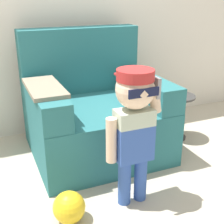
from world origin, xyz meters
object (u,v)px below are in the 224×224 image
person_child (134,118)px  side_table (176,112)px  armchair (93,111)px  toy_ball (69,207)px

person_child → side_table: 1.16m
armchair → toy_ball: bearing=-118.9°
armchair → side_table: 0.83m
person_child → armchair: bearing=88.3°
person_child → side_table: person_child is taller
toy_ball → armchair: bearing=61.1°
armchair → side_table: armchair is taller
armchair → toy_ball: 1.03m
armchair → person_child: size_ratio=1.21×
person_child → side_table: (0.84, 0.73, -0.35)m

